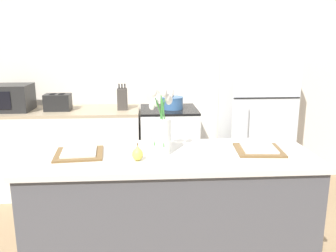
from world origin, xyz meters
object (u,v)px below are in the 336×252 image
flower_vase (162,127)px  microwave (7,98)px  plate_setting_left (79,153)px  cooking_pot (173,103)px  refrigerator (256,112)px  plate_setting_right (259,149)px  stove_range (169,149)px  toaster (58,102)px  knife_block (122,99)px  pear_figurine (138,154)px

flower_vase → microwave: flower_vase is taller
plate_setting_left → cooking_pot: cooking_pot is taller
refrigerator → plate_setting_right: size_ratio=5.43×
stove_range → toaster: bearing=-179.0°
refrigerator → plate_setting_right: refrigerator is taller
flower_vase → knife_block: bearing=101.9°
pear_figurine → knife_block: knife_block is taller
pear_figurine → plate_setting_left: (-0.37, 0.13, -0.03)m
refrigerator → microwave: refrigerator is taller
plate_setting_right → knife_block: 1.84m
pear_figurine → plate_setting_right: 0.79m
pear_figurine → plate_setting_right: (0.78, 0.13, -0.03)m
stove_range → pear_figurine: pear_figurine is taller
microwave → knife_block: 1.18m
refrigerator → plate_setting_left: refrigerator is taller
pear_figurine → knife_block: bearing=96.2°
pear_figurine → microwave: (-1.36, 1.71, 0.08)m
plate_setting_left → knife_block: (0.18, 1.57, 0.09)m
pear_figurine → knife_block: (-0.18, 1.70, 0.05)m
refrigerator → cooking_pot: bearing=-178.9°
stove_range → pear_figurine: (-0.31, -1.71, 0.51)m
pear_figurine → toaster: (-0.85, 1.69, 0.03)m
refrigerator → knife_block: size_ratio=6.33×
plate_setting_right → knife_block: knife_block is taller
flower_vase → microwave: bearing=133.6°
plate_setting_left → microwave: bearing=122.4°
refrigerator → cooking_pot: 0.92m
toaster → plate_setting_left: bearing=-72.8°
toaster → knife_block: bearing=0.9°
plate_setting_right → knife_block: bearing=121.5°
flower_vase → plate_setting_right: bearing=1.0°
microwave → knife_block: size_ratio=1.78×
stove_range → knife_block: knife_block is taller
plate_setting_right → microwave: (-2.14, 1.58, 0.11)m
plate_setting_right → toaster: size_ratio=1.13×
refrigerator → pear_figurine: 2.13m
flower_vase → cooking_pot: flower_vase is taller
plate_setting_left → cooking_pot: 1.71m
pear_figurine → plate_setting_right: size_ratio=0.34×
stove_range → microwave: size_ratio=1.89×
toaster → refrigerator: bearing=0.6°
flower_vase → cooking_pot: size_ratio=1.97×
toaster → knife_block: knife_block is taller
plate_setting_left → cooking_pot: (0.71, 1.56, 0.04)m
microwave → cooking_pot: bearing=-0.6°
stove_range → cooking_pot: (0.04, -0.02, 0.52)m
cooking_pot → flower_vase: bearing=-97.1°
cooking_pot → microwave: size_ratio=0.47×
refrigerator → knife_block: bearing=-179.6°
flower_vase → plate_setting_left: 0.54m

